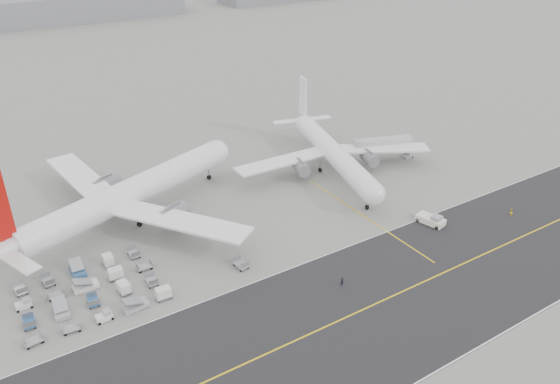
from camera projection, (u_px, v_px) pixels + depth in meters
ground at (253, 274)px, 97.26m from camera, size 700.00×700.00×0.00m
taxiway at (337, 321)px, 86.22m from camera, size 220.00×59.00×0.03m
horizon_buildings at (68, 21)px, 305.35m from camera, size 520.00×28.00×28.00m
airliner_a at (126, 195)px, 110.97m from camera, size 57.47×56.41×20.77m
airliner_b at (332, 152)px, 132.56m from camera, size 48.45×49.54×17.46m
pushback_tug at (431, 220)px, 112.22m from camera, size 4.06×7.73×2.18m
jet_bridge at (384, 144)px, 138.75m from camera, size 16.05×7.88×6.05m
gse_cluster at (91, 295)px, 92.02m from camera, size 28.28×22.38×2.11m
stray_dolly at (241, 267)px, 99.06m from camera, size 2.03×2.99×1.74m
ground_crew_a at (342, 281)px, 93.90m from camera, size 0.67×0.46×1.80m
ground_crew_b at (511, 212)px, 114.97m from camera, size 0.82×0.64×1.68m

